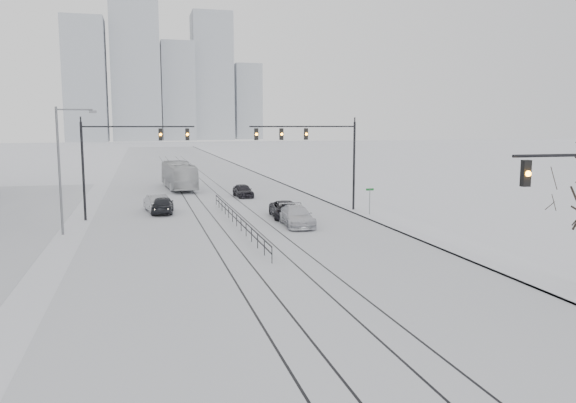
{
  "coord_description": "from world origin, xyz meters",
  "views": [
    {
      "loc": [
        -6.93,
        -11.99,
        7.76
      ],
      "look_at": [
        1.49,
        20.13,
        3.2
      ],
      "focal_mm": 35.0,
      "sensor_mm": 36.0,
      "label": 1
    }
  ],
  "objects_px": {
    "sedan_nb_front": "(286,210)",
    "sedan_nb_far": "(243,191)",
    "box_truck": "(179,176)",
    "sedan_sb_outer": "(156,203)",
    "sedan_nb_right": "(297,216)",
    "sedan_sb_inner": "(163,205)"
  },
  "relations": [
    {
      "from": "sedan_nb_front",
      "to": "sedan_nb_right",
      "type": "xyz_separation_m",
      "value": [
        -0.15,
        -3.96,
        0.07
      ]
    },
    {
      "from": "sedan_nb_right",
      "to": "sedan_sb_inner",
      "type": "bearing_deg",
      "value": 140.25
    },
    {
      "from": "sedan_sb_outer",
      "to": "sedan_nb_right",
      "type": "relative_size",
      "value": 0.9
    },
    {
      "from": "sedan_sb_inner",
      "to": "sedan_nb_right",
      "type": "bearing_deg",
      "value": 142.26
    },
    {
      "from": "sedan_nb_front",
      "to": "box_truck",
      "type": "relative_size",
      "value": 0.42
    },
    {
      "from": "sedan_sb_inner",
      "to": "sedan_nb_front",
      "type": "xyz_separation_m",
      "value": [
        9.88,
        -5.03,
        -0.08
      ]
    },
    {
      "from": "sedan_nb_front",
      "to": "box_truck",
      "type": "bearing_deg",
      "value": 111.97
    },
    {
      "from": "sedan_sb_outer",
      "to": "sedan_nb_right",
      "type": "bearing_deg",
      "value": 126.94
    },
    {
      "from": "sedan_nb_front",
      "to": "sedan_nb_far",
      "type": "relative_size",
      "value": 1.21
    },
    {
      "from": "sedan_sb_inner",
      "to": "sedan_nb_far",
      "type": "bearing_deg",
      "value": -128.52
    },
    {
      "from": "sedan_sb_inner",
      "to": "box_truck",
      "type": "distance_m",
      "value": 18.98
    },
    {
      "from": "sedan_sb_inner",
      "to": "box_truck",
      "type": "bearing_deg",
      "value": -93.06
    },
    {
      "from": "sedan_sb_outer",
      "to": "sedan_nb_front",
      "type": "xyz_separation_m",
      "value": [
        10.38,
        -6.14,
        -0.09
      ]
    },
    {
      "from": "sedan_sb_inner",
      "to": "box_truck",
      "type": "height_order",
      "value": "box_truck"
    },
    {
      "from": "sedan_sb_outer",
      "to": "box_truck",
      "type": "height_order",
      "value": "box_truck"
    },
    {
      "from": "sedan_nb_far",
      "to": "box_truck",
      "type": "xyz_separation_m",
      "value": [
        -6.17,
        9.47,
        0.93
      ]
    },
    {
      "from": "sedan_nb_right",
      "to": "box_truck",
      "type": "xyz_separation_m",
      "value": [
        -7.08,
        27.76,
        0.87
      ]
    },
    {
      "from": "sedan_nb_right",
      "to": "sedan_nb_far",
      "type": "xyz_separation_m",
      "value": [
        -0.91,
        18.29,
        -0.06
      ]
    },
    {
      "from": "box_truck",
      "to": "sedan_nb_far",
      "type": "bearing_deg",
      "value": 118.5
    },
    {
      "from": "sedan_sb_outer",
      "to": "sedan_nb_far",
      "type": "distance_m",
      "value": 12.41
    },
    {
      "from": "sedan_sb_outer",
      "to": "sedan_nb_far",
      "type": "xyz_separation_m",
      "value": [
        9.33,
        8.19,
        -0.08
      ]
    },
    {
      "from": "sedan_nb_front",
      "to": "sedan_nb_far",
      "type": "bearing_deg",
      "value": 99.29
    }
  ]
}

